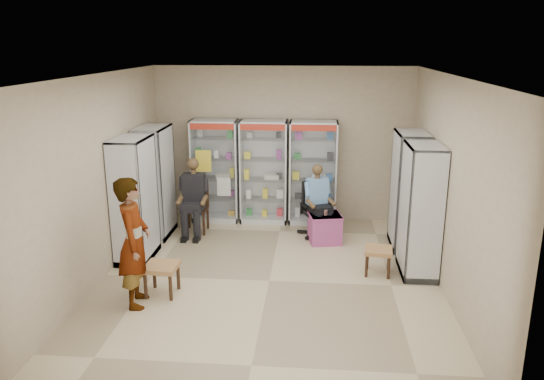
# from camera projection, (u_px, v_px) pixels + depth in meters

# --- Properties ---
(floor) EXTENTS (6.00, 6.00, 0.00)m
(floor) POSITION_uv_depth(u_px,v_px,m) (269.00, 281.00, 7.90)
(floor) COLOR #C3B187
(floor) RESTS_ON ground
(room_shell) EXTENTS (5.02, 6.02, 3.01)m
(room_shell) POSITION_uv_depth(u_px,v_px,m) (269.00, 151.00, 7.36)
(room_shell) COLOR tan
(room_shell) RESTS_ON ground
(cabinet_back_left) EXTENTS (0.90, 0.50, 2.00)m
(cabinet_back_left) POSITION_uv_depth(u_px,v_px,m) (216.00, 171.00, 10.35)
(cabinet_back_left) COLOR #B7B9BF
(cabinet_back_left) RESTS_ON floor
(cabinet_back_mid) EXTENTS (0.90, 0.50, 2.00)m
(cabinet_back_mid) POSITION_uv_depth(u_px,v_px,m) (264.00, 172.00, 10.27)
(cabinet_back_mid) COLOR silver
(cabinet_back_mid) RESTS_ON floor
(cabinet_back_right) EXTENTS (0.90, 0.50, 2.00)m
(cabinet_back_right) POSITION_uv_depth(u_px,v_px,m) (313.00, 173.00, 10.19)
(cabinet_back_right) COLOR silver
(cabinet_back_right) RESTS_ON floor
(cabinet_right_far) EXTENTS (0.90, 0.50, 2.00)m
(cabinet_right_far) POSITION_uv_depth(u_px,v_px,m) (409.00, 191.00, 8.98)
(cabinet_right_far) COLOR #B9BAC1
(cabinet_right_far) RESTS_ON floor
(cabinet_right_near) EXTENTS (0.90, 0.50, 2.00)m
(cabinet_right_near) POSITION_uv_depth(u_px,v_px,m) (420.00, 211.00, 7.92)
(cabinet_right_near) COLOR #AFB1B7
(cabinet_right_near) RESTS_ON floor
(cabinet_left_far) EXTENTS (0.90, 0.50, 2.00)m
(cabinet_left_far) POSITION_uv_depth(u_px,v_px,m) (155.00, 182.00, 9.53)
(cabinet_left_far) COLOR silver
(cabinet_left_far) RESTS_ON floor
(cabinet_left_near) EXTENTS (0.90, 0.50, 2.00)m
(cabinet_left_near) POSITION_uv_depth(u_px,v_px,m) (135.00, 200.00, 8.48)
(cabinet_left_near) COLOR #A3A7AA
(cabinet_left_near) RESTS_ON floor
(wooden_chair) EXTENTS (0.42, 0.42, 0.94)m
(wooden_chair) POSITION_uv_depth(u_px,v_px,m) (196.00, 208.00, 9.81)
(wooden_chair) COLOR #332113
(wooden_chair) RESTS_ON floor
(seated_customer) EXTENTS (0.44, 0.60, 1.34)m
(seated_customer) POSITION_uv_depth(u_px,v_px,m) (195.00, 198.00, 9.71)
(seated_customer) COLOR black
(seated_customer) RESTS_ON floor
(office_chair) EXTENTS (0.72, 0.72, 1.00)m
(office_chair) POSITION_uv_depth(u_px,v_px,m) (316.00, 209.00, 9.63)
(office_chair) COLOR black
(office_chair) RESTS_ON floor
(seated_shopkeeper) EXTENTS (0.62, 0.70, 1.27)m
(seated_shopkeeper) POSITION_uv_depth(u_px,v_px,m) (316.00, 203.00, 9.54)
(seated_shopkeeper) COLOR #6BAAD3
(seated_shopkeeper) RESTS_ON floor
(pink_trunk) EXTENTS (0.62, 0.60, 0.51)m
(pink_trunk) POSITION_uv_depth(u_px,v_px,m) (325.00, 228.00, 9.37)
(pink_trunk) COLOR #AD458A
(pink_trunk) RESTS_ON floor
(tea_glass) EXTENTS (0.07, 0.07, 0.10)m
(tea_glass) POSITION_uv_depth(u_px,v_px,m) (326.00, 212.00, 9.25)
(tea_glass) COLOR #531B07
(tea_glass) RESTS_ON pink_trunk
(woven_stool_a) EXTENTS (0.46, 0.46, 0.41)m
(woven_stool_a) POSITION_uv_depth(u_px,v_px,m) (378.00, 261.00, 8.10)
(woven_stool_a) COLOR #9E7B42
(woven_stool_a) RESTS_ON floor
(woven_stool_b) EXTENTS (0.46, 0.46, 0.44)m
(woven_stool_b) POSITION_uv_depth(u_px,v_px,m) (162.00, 279.00, 7.43)
(woven_stool_b) COLOR olive
(woven_stool_b) RESTS_ON floor
(standing_man) EXTENTS (0.53, 0.71, 1.77)m
(standing_man) POSITION_uv_depth(u_px,v_px,m) (134.00, 242.00, 6.98)
(standing_man) COLOR gray
(standing_man) RESTS_ON floor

